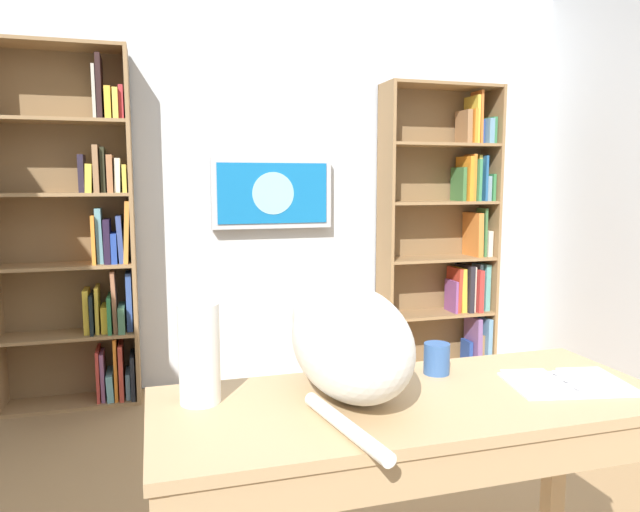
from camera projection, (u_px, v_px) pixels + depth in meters
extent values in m
cube|color=silver|center=(262.00, 183.00, 3.93)|extent=(4.52, 0.06, 2.70)
cube|color=#937047|center=(489.00, 229.00, 4.25)|extent=(0.02, 0.28, 2.02)
cube|color=#937047|center=(385.00, 232.00, 4.02)|extent=(0.02, 0.28, 2.02)
cube|color=brown|center=(430.00, 229.00, 4.26)|extent=(0.84, 0.01, 2.02)
cube|color=#937047|center=(435.00, 367.00, 4.26)|extent=(0.80, 0.27, 0.02)
cube|color=#937047|center=(436.00, 313.00, 4.21)|extent=(0.80, 0.27, 0.02)
cube|color=#937047|center=(438.00, 259.00, 4.16)|extent=(0.80, 0.27, 0.02)
cube|color=#937047|center=(439.00, 203.00, 4.11)|extent=(0.80, 0.27, 0.02)
cube|color=#937047|center=(441.00, 145.00, 4.06)|extent=(0.80, 0.27, 0.02)
cube|color=#937047|center=(442.00, 86.00, 4.01)|extent=(0.80, 0.27, 0.02)
cube|color=#608EB4|center=(482.00, 339.00, 4.33)|extent=(0.03, 0.23, 0.35)
cube|color=#956E46|center=(477.00, 348.00, 4.33)|extent=(0.04, 0.16, 0.22)
cube|color=#77538C|center=(473.00, 340.00, 4.30)|extent=(0.04, 0.20, 0.35)
cube|color=#25428F|center=(467.00, 352.00, 4.31)|extent=(0.03, 0.13, 0.17)
cube|color=#5BA4A0|center=(483.00, 287.00, 4.28)|extent=(0.04, 0.14, 0.34)
cube|color=#6897AE|center=(477.00, 287.00, 4.28)|extent=(0.03, 0.12, 0.34)
cube|color=#B2312D|center=(474.00, 290.00, 4.25)|extent=(0.04, 0.21, 0.31)
cube|color=beige|center=(469.00, 288.00, 4.26)|extent=(0.02, 0.18, 0.33)
cube|color=#232128|center=(464.00, 287.00, 4.26)|extent=(0.04, 0.23, 0.34)
cube|color=gold|center=(459.00, 289.00, 4.24)|extent=(0.05, 0.18, 0.32)
cube|color=#BC3826|center=(454.00, 289.00, 4.24)|extent=(0.04, 0.20, 0.32)
cube|color=#834786|center=(451.00, 296.00, 4.22)|extent=(0.02, 0.17, 0.23)
cube|color=beige|center=(485.00, 243.00, 4.24)|extent=(0.03, 0.17, 0.19)
cube|color=#3E713D|center=(482.00, 232.00, 4.21)|extent=(0.02, 0.13, 0.35)
cube|color=#284E90|center=(477.00, 237.00, 4.23)|extent=(0.02, 0.12, 0.27)
cube|color=orange|center=(473.00, 234.00, 4.22)|extent=(0.05, 0.23, 0.31)
cube|color=#368046|center=(488.00, 187.00, 4.19)|extent=(0.02, 0.18, 0.19)
cube|color=#6F8D9E|center=(484.00, 188.00, 4.18)|extent=(0.03, 0.16, 0.17)
cube|color=#23578B|center=(480.00, 178.00, 4.17)|extent=(0.02, 0.20, 0.32)
cube|color=gold|center=(476.00, 178.00, 4.17)|extent=(0.02, 0.13, 0.32)
cube|color=#3A8352|center=(472.00, 180.00, 4.16)|extent=(0.02, 0.23, 0.29)
cube|color=orange|center=(470.00, 178.00, 4.14)|extent=(0.02, 0.15, 0.33)
cube|color=orange|center=(464.00, 179.00, 4.13)|extent=(0.03, 0.21, 0.31)
cube|color=#3C6F3A|center=(458.00, 184.00, 4.14)|extent=(0.03, 0.18, 0.24)
cube|color=#36804C|center=(488.00, 131.00, 4.16)|extent=(0.03, 0.20, 0.19)
cube|color=#618EAA|center=(483.00, 132.00, 4.14)|extent=(0.04, 0.23, 0.17)
cube|color=#2B468C|center=(479.00, 132.00, 4.12)|extent=(0.03, 0.12, 0.17)
cube|color=orange|center=(477.00, 118.00, 4.09)|extent=(0.02, 0.15, 0.36)
cube|color=gold|center=(472.00, 120.00, 4.10)|extent=(0.02, 0.19, 0.33)
cube|color=orange|center=(469.00, 127.00, 4.09)|extent=(0.02, 0.21, 0.23)
cube|color=#996D44|center=(464.00, 127.00, 4.08)|extent=(0.04, 0.18, 0.23)
cube|color=#937047|center=(133.00, 229.00, 3.56)|extent=(0.02, 0.28, 2.14)
cube|color=brown|center=(67.00, 229.00, 3.58)|extent=(0.80, 0.01, 2.14)
cube|color=#937047|center=(73.00, 402.00, 3.58)|extent=(0.76, 0.27, 0.02)
cube|color=#937047|center=(70.00, 335.00, 3.53)|extent=(0.76, 0.27, 0.02)
cube|color=#937047|center=(66.00, 266.00, 3.47)|extent=(0.76, 0.27, 0.02)
cube|color=#937047|center=(62.00, 194.00, 3.42)|extent=(0.76, 0.27, 0.02)
cube|color=#937047|center=(58.00, 121.00, 3.37)|extent=(0.76, 0.27, 0.02)
cube|color=#937047|center=(53.00, 44.00, 3.31)|extent=(0.76, 0.27, 0.02)
cube|color=black|center=(133.00, 375.00, 3.65)|extent=(0.02, 0.22, 0.28)
cube|color=#6E98AC|center=(128.00, 383.00, 3.66)|extent=(0.03, 0.19, 0.16)
cube|color=#B63D2F|center=(122.00, 370.00, 3.63)|extent=(0.03, 0.22, 0.35)
cube|color=orange|center=(116.00, 366.00, 3.63)|extent=(0.02, 0.23, 0.39)
cube|color=#65A2AC|center=(111.00, 384.00, 3.64)|extent=(0.04, 0.24, 0.17)
cube|color=#86517A|center=(103.00, 375.00, 3.60)|extent=(0.03, 0.17, 0.30)
cube|color=#B53730|center=(99.00, 373.00, 3.61)|extent=(0.02, 0.23, 0.32)
cube|color=#335099|center=(129.00, 301.00, 3.61)|extent=(0.03, 0.16, 0.36)
cube|color=#406E50|center=(122.00, 318.00, 3.59)|extent=(0.04, 0.22, 0.16)
cube|color=#9B6445|center=(115.00, 300.00, 3.58)|extent=(0.03, 0.20, 0.38)
cube|color=#2B7743|center=(110.00, 313.00, 3.57)|extent=(0.02, 0.22, 0.23)
cube|color=yellow|center=(105.00, 318.00, 3.58)|extent=(0.04, 0.18, 0.16)
cube|color=yellow|center=(98.00, 309.00, 3.56)|extent=(0.02, 0.18, 0.28)
cube|color=black|center=(93.00, 313.00, 3.55)|extent=(0.02, 0.23, 0.24)
cube|color=yellow|center=(87.00, 311.00, 3.55)|extent=(0.03, 0.17, 0.27)
cube|color=orange|center=(127.00, 231.00, 3.56)|extent=(0.05, 0.22, 0.38)
cube|color=#354888|center=(121.00, 239.00, 3.55)|extent=(0.04, 0.20, 0.28)
cube|color=#223F9D|center=(115.00, 248.00, 3.54)|extent=(0.03, 0.19, 0.18)
cube|color=#22172E|center=(108.00, 241.00, 3.53)|extent=(0.04, 0.21, 0.27)
cube|color=#6097A1|center=(100.00, 236.00, 3.51)|extent=(0.04, 0.15, 0.33)
cube|color=orange|center=(94.00, 239.00, 3.51)|extent=(0.02, 0.21, 0.29)
cube|color=gold|center=(125.00, 179.00, 3.50)|extent=(0.02, 0.19, 0.16)
cube|color=beige|center=(118.00, 175.00, 3.48)|extent=(0.04, 0.16, 0.20)
cube|color=#A46A42|center=(111.00, 174.00, 3.49)|extent=(0.03, 0.24, 0.22)
cube|color=#272A19|center=(103.00, 170.00, 3.46)|extent=(0.03, 0.17, 0.26)
cube|color=#936B46|center=(97.00, 169.00, 3.44)|extent=(0.03, 0.22, 0.27)
cube|color=yellow|center=(90.00, 178.00, 3.44)|extent=(0.04, 0.23, 0.17)
cube|color=#241D2D|center=(82.00, 174.00, 3.43)|extent=(0.03, 0.15, 0.22)
cube|color=#B73036|center=(121.00, 103.00, 3.44)|extent=(0.03, 0.17, 0.20)
cube|color=#EBBF48|center=(116.00, 105.00, 3.43)|extent=(0.03, 0.22, 0.18)
cube|color=gold|center=(109.00, 104.00, 3.44)|extent=(0.04, 0.22, 0.19)
cube|color=black|center=(100.00, 88.00, 3.40)|extent=(0.03, 0.22, 0.36)
cube|color=beige|center=(94.00, 93.00, 3.41)|extent=(0.02, 0.14, 0.31)
cube|color=#B7B7BC|center=(272.00, 193.00, 3.88)|extent=(0.80, 0.06, 0.47)
cube|color=#146BB2|center=(273.00, 193.00, 3.85)|extent=(0.73, 0.01, 0.40)
cylinder|color=#8CCCEA|center=(273.00, 193.00, 3.84)|extent=(0.28, 0.00, 0.28)
cube|color=tan|center=(413.00, 402.00, 1.62)|extent=(1.43, 0.57, 0.03)
cube|color=tan|center=(461.00, 469.00, 1.38)|extent=(1.33, 0.02, 0.10)
cube|color=tan|center=(554.00, 460.00, 2.09)|extent=(0.06, 0.06, 0.74)
ellipsoid|color=white|center=(350.00, 341.00, 1.61)|extent=(0.30, 0.55, 0.31)
ellipsoid|color=white|center=(336.00, 318.00, 1.73)|extent=(0.26, 0.30, 0.23)
sphere|color=white|center=(330.00, 293.00, 1.78)|extent=(0.13, 0.13, 0.13)
cone|color=white|center=(341.00, 276.00, 1.79)|extent=(0.06, 0.06, 0.07)
cone|color=white|center=(318.00, 277.00, 1.77)|extent=(0.06, 0.06, 0.07)
cone|color=beige|center=(341.00, 278.00, 1.78)|extent=(0.03, 0.03, 0.05)
cone|color=beige|center=(319.00, 279.00, 1.76)|extent=(0.03, 0.03, 0.05)
cylinder|color=white|center=(345.00, 426.00, 1.38)|extent=(0.10, 0.39, 0.04)
cube|color=white|center=(595.00, 383.00, 1.72)|extent=(0.19, 0.24, 0.01)
cube|color=white|center=(536.00, 385.00, 1.70)|extent=(0.19, 0.24, 0.01)
cube|color=white|center=(566.00, 384.00, 1.71)|extent=(0.07, 0.22, 0.01)
cube|color=white|center=(595.00, 380.00, 1.72)|extent=(0.18, 0.23, 0.01)
cube|color=white|center=(537.00, 382.00, 1.70)|extent=(0.18, 0.23, 0.01)
cylinder|color=silver|center=(578.00, 387.00, 1.64)|extent=(0.02, 0.02, 0.01)
cylinder|color=silver|center=(566.00, 379.00, 1.71)|extent=(0.02, 0.02, 0.01)
cylinder|color=silver|center=(555.00, 372.00, 1.77)|extent=(0.02, 0.02, 0.01)
cylinder|color=white|center=(199.00, 353.00, 1.56)|extent=(0.11, 0.11, 0.27)
cylinder|color=#335999|center=(437.00, 359.00, 1.81)|extent=(0.08, 0.08, 0.10)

